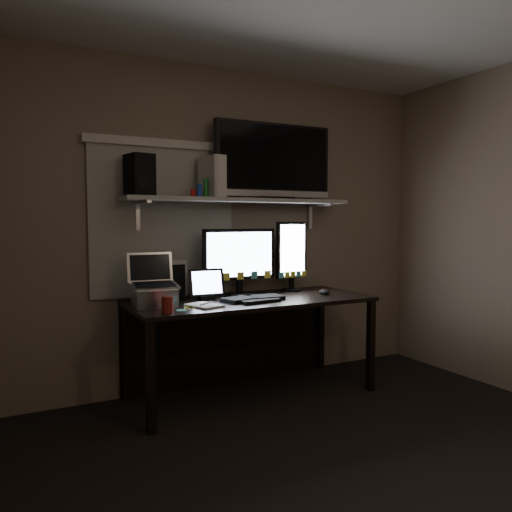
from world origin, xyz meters
TOP-DOWN VIEW (x-y plane):
  - floor at (0.00, 0.00)m, footprint 3.60×3.60m
  - back_wall at (0.00, 1.80)m, footprint 3.60×0.00m
  - window_blinds at (-0.55, 1.79)m, footprint 1.10×0.02m
  - desk at (0.00, 1.55)m, footprint 1.80×0.75m
  - wall_shelf at (0.00, 1.62)m, footprint 1.80×0.35m
  - monitor_landscape at (-0.01, 1.62)m, footprint 0.61×0.08m
  - monitor_portrait at (0.48, 1.64)m, footprint 0.29×0.08m
  - keyboard at (-0.02, 1.35)m, footprint 0.48×0.23m
  - mouse at (0.61, 1.35)m, footprint 0.10×0.13m
  - notepad at (-0.43, 1.27)m, footprint 0.23×0.27m
  - tablet at (-0.32, 1.52)m, footprint 0.27×0.12m
  - file_sorter at (-0.54, 1.69)m, footprint 0.23×0.15m
  - laptop at (-0.73, 1.44)m, footprint 0.33×0.27m
  - cup at (-0.73, 1.15)m, footprint 0.08×0.08m
  - sticky_notes at (-0.49, 1.29)m, footprint 0.32×0.28m
  - tv at (0.31, 1.64)m, footprint 1.00×0.20m
  - game_console at (-0.24, 1.60)m, footprint 0.14×0.27m
  - speaker at (-0.77, 1.64)m, footprint 0.19×0.22m
  - bottles at (-0.34, 1.58)m, footprint 0.22×0.09m

SIDE VIEW (x-z plane):
  - floor at x=0.00m, z-range 0.00..0.00m
  - desk at x=0.00m, z-range 0.19..0.92m
  - sticky_notes at x=-0.49m, z-range 0.73..0.73m
  - notepad at x=-0.43m, z-range 0.73..0.74m
  - keyboard at x=-0.02m, z-range 0.73..0.76m
  - mouse at x=0.61m, z-range 0.73..0.77m
  - cup at x=-0.73m, z-range 0.73..0.83m
  - tablet at x=-0.32m, z-range 0.73..0.96m
  - file_sorter at x=-0.54m, z-range 0.73..1.01m
  - laptop at x=-0.73m, z-range 0.73..1.08m
  - monitor_landscape at x=-0.01m, z-range 0.73..1.26m
  - monitor_portrait at x=0.48m, z-range 0.73..1.31m
  - back_wall at x=0.00m, z-range -0.55..3.05m
  - window_blinds at x=-0.55m, z-range 0.75..1.85m
  - wall_shelf at x=0.00m, z-range 1.45..1.48m
  - bottles at x=-0.34m, z-range 1.48..1.62m
  - speaker at x=-0.77m, z-range 1.48..1.77m
  - game_console at x=-0.24m, z-range 1.48..1.78m
  - tv at x=0.31m, z-range 1.48..2.08m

